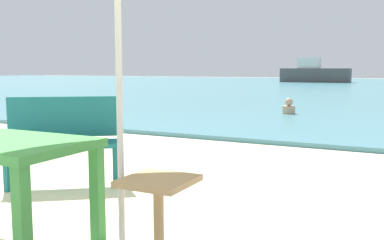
{
  "coord_description": "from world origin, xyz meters",
  "views": [
    {
      "loc": [
        2.39,
        -1.96,
        1.25
      ],
      "look_at": [
        -0.13,
        3.0,
        0.6
      ],
      "focal_mm": 41.11,
      "sensor_mm": 36.0,
      "label": 1
    }
  ],
  "objects_px": {
    "bench_teal_center": "(65,135)",
    "swimmer_person": "(289,108)",
    "boat_sailboat": "(314,73)",
    "side_table_wood": "(159,205)"
  },
  "relations": [
    {
      "from": "bench_teal_center",
      "to": "swimmer_person",
      "type": "height_order",
      "value": "bench_teal_center"
    },
    {
      "from": "boat_sailboat",
      "to": "swimmer_person",
      "type": "bearing_deg",
      "value": -79.81
    },
    {
      "from": "side_table_wood",
      "to": "bench_teal_center",
      "type": "height_order",
      "value": "bench_teal_center"
    },
    {
      "from": "side_table_wood",
      "to": "swimmer_person",
      "type": "xyz_separation_m",
      "value": [
        -1.46,
        8.96,
        -0.11
      ]
    },
    {
      "from": "swimmer_person",
      "to": "boat_sailboat",
      "type": "xyz_separation_m",
      "value": [
        -5.0,
        27.81,
        0.61
      ]
    },
    {
      "from": "side_table_wood",
      "to": "swimmer_person",
      "type": "relative_size",
      "value": 1.32
    },
    {
      "from": "swimmer_person",
      "to": "boat_sailboat",
      "type": "height_order",
      "value": "boat_sailboat"
    },
    {
      "from": "side_table_wood",
      "to": "boat_sailboat",
      "type": "distance_m",
      "value": 37.34
    },
    {
      "from": "bench_teal_center",
      "to": "boat_sailboat",
      "type": "xyz_separation_m",
      "value": [
        -4.59,
        35.64,
        0.3
      ]
    },
    {
      "from": "side_table_wood",
      "to": "bench_teal_center",
      "type": "xyz_separation_m",
      "value": [
        -1.87,
        1.13,
        0.19
      ]
    }
  ]
}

